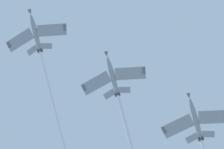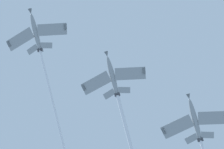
# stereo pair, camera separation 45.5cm
# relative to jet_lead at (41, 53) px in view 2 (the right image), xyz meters

# --- Properties ---
(jet_lead) EXTENTS (41.89, 19.58, 25.31)m
(jet_lead) POSITION_rel_jet_lead_xyz_m (0.00, 0.00, 0.00)
(jet_lead) COLOR gray
(jet_second) EXTENTS (46.54, 19.59, 28.55)m
(jet_second) POSITION_rel_jet_lead_xyz_m (-17.46, 24.04, -12.59)
(jet_second) COLOR gray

